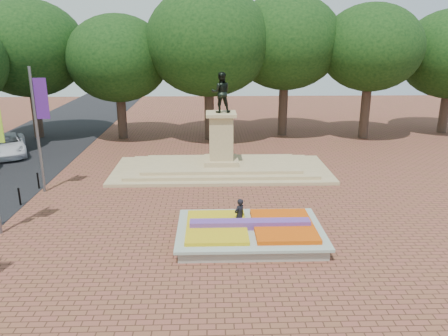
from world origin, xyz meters
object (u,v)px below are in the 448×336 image
(monument, at_px, (221,159))
(van, at_px, (7,145))
(flower_bed, at_px, (250,232))
(pedestrian, at_px, (239,215))

(monument, distance_m, van, 16.42)
(monument, bearing_deg, van, 163.90)
(flower_bed, distance_m, pedestrian, 1.03)
(flower_bed, xyz_separation_m, pedestrian, (-0.43, 0.83, 0.41))
(van, relative_size, pedestrian, 3.48)
(monument, relative_size, pedestrian, 8.83)
(flower_bed, relative_size, van, 1.14)
(flower_bed, bearing_deg, pedestrian, 117.50)
(monument, xyz_separation_m, van, (-15.77, 4.55, -0.12))
(van, bearing_deg, pedestrian, -63.59)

